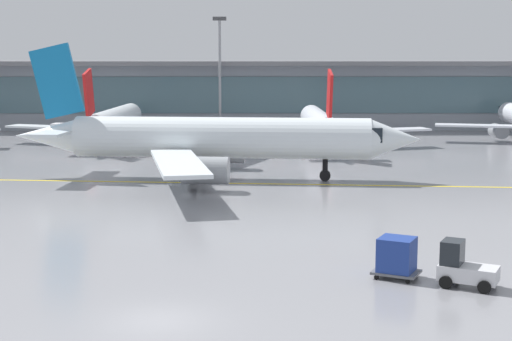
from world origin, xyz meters
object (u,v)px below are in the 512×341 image
at_px(gate_airplane_2, 113,121).
at_px(gate_airplane_3, 319,123).
at_px(apron_light_mast_1, 220,70).
at_px(taxiing_regional_jet, 217,139).
at_px(baggage_tug, 464,267).
at_px(cargo_dolly_lead, 397,256).

distance_m(gate_airplane_2, gate_airplane_3, 24.34).
relative_size(gate_airplane_2, gate_airplane_3, 1.00).
bearing_deg(gate_airplane_2, apron_light_mast_1, -41.24).
xyz_separation_m(gate_airplane_2, taxiing_regional_jet, (13.43, -26.89, 0.72)).
relative_size(taxiing_regional_jet, apron_light_mast_1, 2.25).
relative_size(gate_airplane_2, taxiing_regional_jet, 0.79).
bearing_deg(baggage_tug, taxiing_regional_jet, 138.72).
xyz_separation_m(taxiing_regional_jet, baggage_tug, (12.61, -31.07, -2.55)).
xyz_separation_m(gate_airplane_3, cargo_dolly_lead, (-0.83, -52.94, -1.67)).
bearing_deg(cargo_dolly_lead, gate_airplane_2, 138.97).
xyz_separation_m(gate_airplane_3, apron_light_mast_1, (-11.91, 16.08, 5.69)).
height_order(gate_airplane_3, taxiing_regional_jet, taxiing_regional_jet).
xyz_separation_m(gate_airplane_2, cargo_dolly_lead, (23.24, -56.55, -1.67)).
height_order(taxiing_regional_jet, cargo_dolly_lead, taxiing_regional_jet).
bearing_deg(taxiing_regional_jet, gate_airplane_2, 121.98).
bearing_deg(apron_light_mast_1, taxiing_regional_jet, -88.15).
distance_m(gate_airplane_3, baggage_tug, 54.41).
distance_m(baggage_tug, apron_light_mast_1, 72.17).
distance_m(gate_airplane_2, cargo_dolly_lead, 61.17).
bearing_deg(apron_light_mast_1, gate_airplane_3, -53.47).
bearing_deg(apron_light_mast_1, cargo_dolly_lead, -80.88).
distance_m(gate_airplane_3, cargo_dolly_lead, 52.97).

